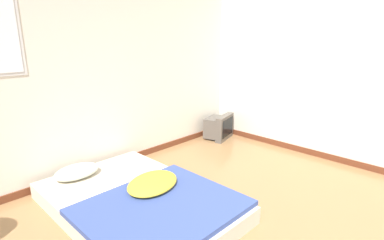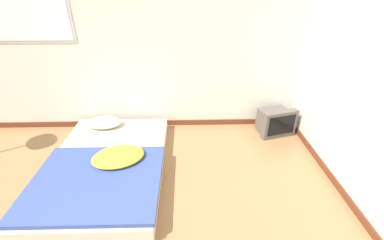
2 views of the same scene
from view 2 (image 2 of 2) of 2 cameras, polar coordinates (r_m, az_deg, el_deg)
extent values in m
cube|color=silver|center=(3.99, -16.69, 15.42)|extent=(7.94, 0.06, 2.60)
cube|color=brown|center=(4.40, -14.53, -0.71)|extent=(7.94, 0.02, 0.09)
cube|color=silver|center=(4.28, -32.76, 19.99)|extent=(1.12, 0.01, 0.87)
cube|color=white|center=(4.28, -32.80, 19.98)|extent=(1.05, 0.01, 0.80)
cube|color=beige|center=(3.46, -18.31, -9.55)|extent=(1.40, 2.10, 0.17)
ellipsoid|color=silver|center=(4.11, -18.98, -0.52)|extent=(0.52, 0.34, 0.14)
cube|color=#384C93|center=(3.10, -20.55, -12.49)|extent=(1.42, 1.22, 0.05)
ellipsoid|color=yellow|center=(3.27, -16.09, -7.79)|extent=(0.73, 0.62, 0.11)
cube|color=#56514C|center=(4.25, 17.43, 0.10)|extent=(0.49, 0.37, 0.34)
cube|color=#56514C|center=(4.11, 18.82, -0.89)|extent=(0.55, 0.25, 0.43)
cube|color=black|center=(4.07, 19.30, -1.16)|extent=(0.43, 0.12, 0.31)
camera|label=1|loc=(2.63, -82.50, -6.18)|focal=28.00mm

